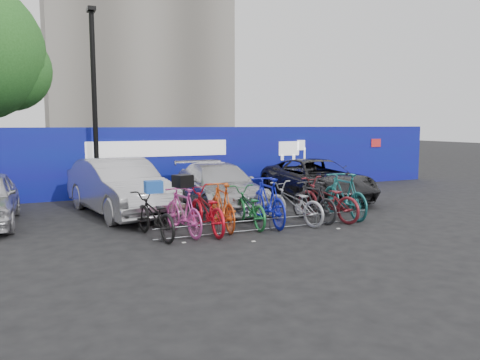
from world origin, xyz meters
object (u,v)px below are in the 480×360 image
bike_0 (154,216)px  bike_9 (344,195)px  bike_5 (268,201)px  car_1 (119,187)px  bike_4 (249,207)px  bike_1 (183,211)px  car_2 (219,186)px  bike_2 (206,210)px  bike_rack (270,224)px  car_3 (317,180)px  bike_3 (222,206)px  bike_7 (313,201)px  bike_8 (327,199)px  lamppost (94,100)px  bike_6 (294,203)px

bike_0 → bike_9: (5.19, 0.17, 0.11)m
bike_5 → bike_9: bearing=-175.2°
car_1 → bike_4: (2.62, -2.91, -0.28)m
bike_1 → car_2: bearing=-133.5°
bike_2 → bike_5: size_ratio=1.01×
bike_rack → car_3: 4.96m
bike_rack → bike_3: bearing=151.5°
bike_9 → car_3: bearing=-107.1°
bike_0 → bike_7: bike_7 is taller
bike_5 → bike_8: 1.71m
bike_5 → bike_8: bearing=-176.9°
lamppost → bike_rack: (3.20, -6.00, -3.11)m
bike_5 → bike_0: bearing=6.2°
bike_7 → bike_3: bearing=-8.8°
bike_rack → car_2: 3.29m
car_1 → bike_7: bearing=-45.5°
bike_1 → bike_7: bike_1 is taller
bike_4 → bike_6: size_ratio=0.95×
bike_2 → bike_6: (2.37, 0.05, -0.02)m
bike_rack → bike_5: bike_5 is taller
car_1 → bike_6: (3.83, -3.03, -0.26)m
car_3 → bike_8: 3.38m
bike_rack → bike_3: (-0.99, 0.54, 0.41)m
bike_6 → bike_9: 1.60m
car_2 → bike_0: size_ratio=2.40×
car_2 → bike_1: bearing=-123.0°
bike_2 → bike_9: bike_9 is taller
bike_7 → bike_8: bike_8 is taller
car_3 → car_2: bearing=-174.5°
bike_rack → bike_0: bike_0 is taller
bike_1 → bike_4: (1.72, 0.18, -0.06)m
bike_rack → bike_8: size_ratio=2.68×
bike_rack → bike_1: size_ratio=3.07×
bike_8 → bike_7: bearing=-13.6°
car_3 → bike_5: bearing=-136.0°
car_1 → bike_6: size_ratio=2.39×
car_1 → car_3: 6.44m
lamppost → bike_9: bearing=-43.6°
bike_rack → bike_8: 2.02m
car_1 → car_3: size_ratio=0.97×
bike_8 → bike_4: bearing=-16.8°
bike_5 → bike_6: size_ratio=1.03×
bike_0 → bike_5: (2.88, 0.13, 0.11)m
car_2 → car_1: bearing=176.9°
lamppost → car_2: 4.94m
car_1 → bike_9: 6.17m
bike_8 → bike_rack: bearing=-0.4°
car_2 → bike_3: 2.88m
bike_4 → bike_rack: bearing=117.7°
bike_1 → bike_6: (2.93, 0.06, -0.03)m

